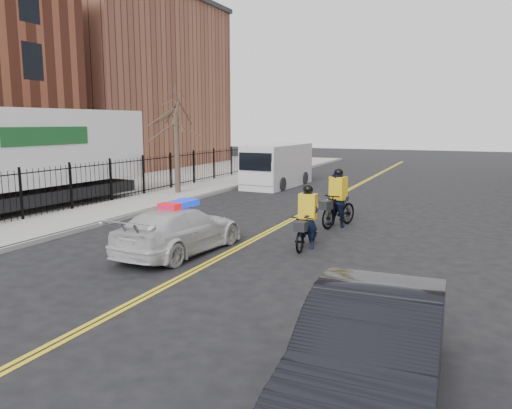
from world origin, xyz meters
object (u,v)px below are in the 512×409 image
at_px(dark_sedan, 372,352).
at_px(cargo_van, 276,166).
at_px(cyclist_far, 338,204).
at_px(semi_trailer, 2,155).
at_px(police_cruiser, 180,230).
at_px(cyclist_near, 307,226).

relative_size(dark_sedan, cargo_van, 0.80).
distance_m(cargo_van, cyclist_far, 11.62).
xyz_separation_m(cargo_van, semi_trailer, (-6.75, -12.93, 1.24)).
bearing_deg(police_cruiser, cyclist_far, -116.85).
relative_size(cyclist_near, cyclist_far, 0.91).
xyz_separation_m(cargo_van, cyclist_near, (6.16, -13.24, -0.53)).
distance_m(dark_sedan, semi_trailer, 18.26).
relative_size(semi_trailer, cyclist_far, 6.38).
height_order(police_cruiser, dark_sedan, dark_sedan).
bearing_deg(cyclist_far, dark_sedan, -54.89).
bearing_deg(semi_trailer, dark_sedan, -22.57).
bearing_deg(cargo_van, cyclist_near, -61.90).
xyz_separation_m(semi_trailer, cyclist_near, (12.91, -0.31, -1.77)).
height_order(dark_sedan, semi_trailer, semi_trailer).
relative_size(police_cruiser, cargo_van, 0.80).
xyz_separation_m(semi_trailer, cyclist_far, (12.95, 3.10, -1.60)).
bearing_deg(police_cruiser, cargo_van, -74.69).
distance_m(cargo_van, cyclist_near, 14.61).
relative_size(semi_trailer, cyclist_near, 7.02).
xyz_separation_m(police_cruiser, dark_sedan, (6.58, -5.83, 0.11)).
bearing_deg(dark_sedan, cyclist_far, 104.83).
xyz_separation_m(dark_sedan, cyclist_near, (-3.37, 7.78, -0.12)).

